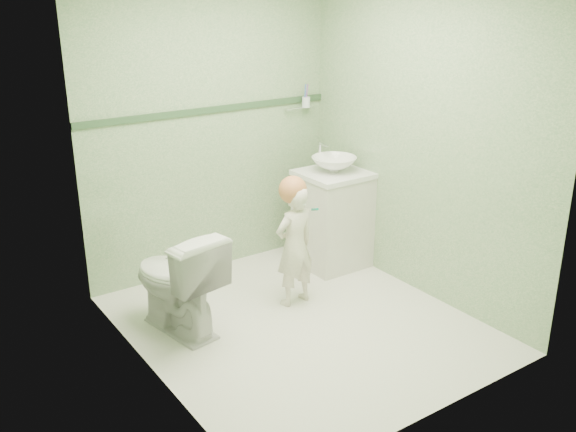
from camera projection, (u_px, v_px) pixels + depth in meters
ground at (300, 324)px, 4.60m from camera, size 2.50×2.50×0.00m
room_shell at (301, 162)px, 4.19m from camera, size 2.50×2.54×2.40m
trim_stripe at (210, 110)px, 5.09m from camera, size 2.20×0.02×0.05m
vanity at (333, 220)px, 5.45m from camera, size 0.52×0.50×0.80m
counter at (334, 174)px, 5.31m from camera, size 0.54×0.52×0.04m
basin at (334, 164)px, 5.28m from camera, size 0.37×0.37×0.13m
faucet at (321, 150)px, 5.40m from camera, size 0.03×0.13×0.18m
cup_holder at (305, 102)px, 5.53m from camera, size 0.26×0.07×0.21m
toilet at (176, 281)px, 4.40m from camera, size 0.55×0.80×0.75m
toddler at (295, 246)px, 4.76m from camera, size 0.36×0.25×0.93m
hair_cap at (293, 190)px, 4.63m from camera, size 0.21×0.21×0.21m
teal_toothbrush at (314, 209)px, 4.60m from camera, size 0.11×0.14×0.08m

